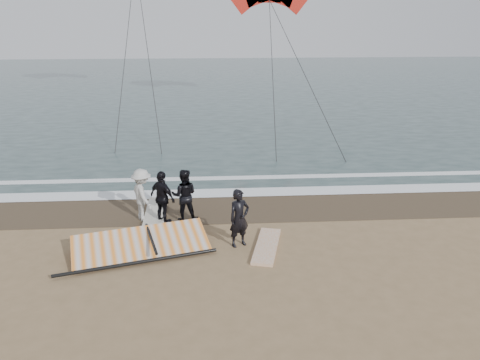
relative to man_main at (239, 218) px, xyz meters
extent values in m
plane|color=#8C704C|center=(-0.29, -1.61, -0.90)|extent=(120.00, 120.00, 0.00)
cube|color=#233838|center=(-0.29, 31.39, -0.89)|extent=(120.00, 54.00, 0.02)
cube|color=#4C3D2B|center=(-0.29, 2.89, -0.89)|extent=(120.00, 2.80, 0.01)
cube|color=white|center=(-0.29, 4.29, -0.87)|extent=(120.00, 0.90, 0.01)
cube|color=white|center=(-0.29, 5.99, -0.87)|extent=(120.00, 0.45, 0.01)
imported|color=black|center=(0.00, 0.00, 0.00)|extent=(0.78, 0.68, 1.80)
cube|color=silver|center=(0.82, -0.20, -0.85)|extent=(1.16, 2.35, 0.09)
cube|color=beige|center=(-2.77, 2.45, -0.84)|extent=(0.76, 2.67, 0.11)
imported|color=black|center=(-1.72, 1.93, 0.01)|extent=(0.89, 0.70, 1.81)
imported|color=black|center=(-2.42, 1.73, 0.01)|extent=(1.10, 1.04, 1.82)
imported|color=beige|center=(-3.12, 2.03, 0.01)|extent=(1.15, 1.35, 1.81)
cube|color=black|center=(-3.10, 0.33, -0.85)|extent=(2.75, 1.31, 0.10)
cube|color=orange|center=(-2.90, -0.27, -0.60)|extent=(4.16, 2.47, 0.41)
cylinder|color=black|center=(-2.90, -1.05, -0.79)|extent=(4.39, 1.28, 0.10)
cylinder|color=black|center=(-2.60, -0.27, -0.45)|extent=(0.59, 1.91, 0.08)
cylinder|color=#262626|center=(2.84, 14.87, 2.82)|extent=(0.04, 0.04, 15.45)
cylinder|color=#262626|center=(4.45, 14.73, 2.82)|extent=(0.04, 0.04, 15.80)
cylinder|color=#262626|center=(-5.73, 17.08, 4.15)|extent=(0.04, 0.04, 17.48)
cylinder|color=#262626|center=(-4.57, 16.93, 4.15)|extent=(0.04, 0.04, 17.91)
camera|label=1|loc=(-0.78, -12.65, 5.83)|focal=35.00mm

